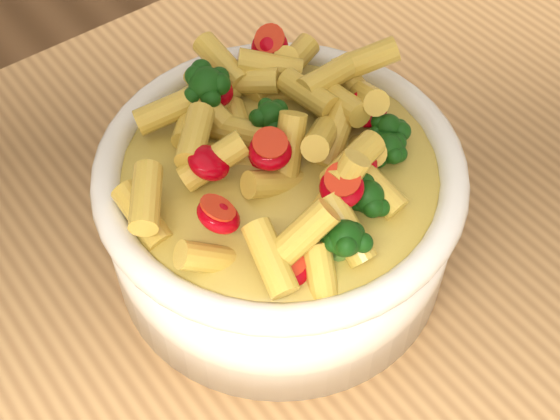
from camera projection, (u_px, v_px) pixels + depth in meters
table at (339, 368)px, 0.66m from camera, size 1.20×0.80×0.90m
serving_bowl at (280, 209)px, 0.57m from camera, size 0.26×0.26×0.11m
pasta_salad at (280, 144)px, 0.51m from camera, size 0.20×0.20×0.05m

